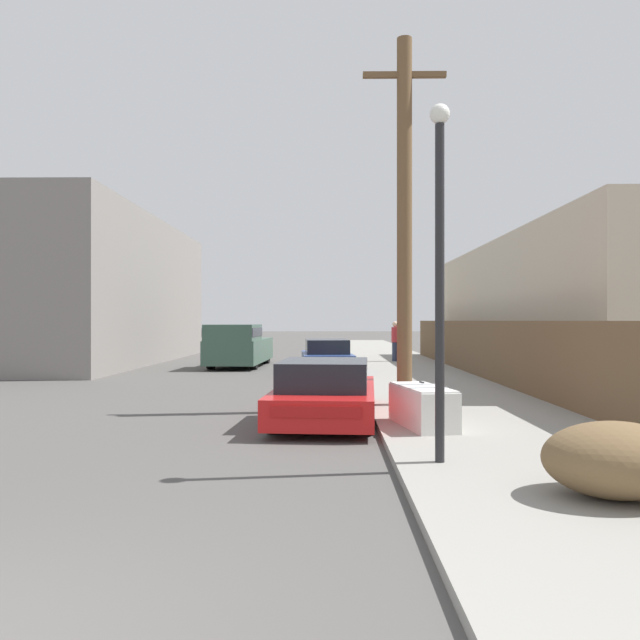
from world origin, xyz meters
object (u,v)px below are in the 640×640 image
object	(u,v)px
parked_sports_car_red	(326,393)
pickup_truck	(238,346)
discarded_fridge	(422,406)
utility_pole	(404,217)
brush_pile	(617,460)
street_lamp	(440,254)
pedestrian	(395,341)
car_parked_mid	(326,358)

from	to	relation	value
parked_sports_car_red	pickup_truck	size ratio (longest dim) A/B	0.80
discarded_fridge	utility_pole	distance (m)	4.65
discarded_fridge	parked_sports_car_red	xyz separation A→B (m)	(-1.67, 1.21, 0.08)
discarded_fridge	pickup_truck	distance (m)	16.12
brush_pile	street_lamp	bearing A→B (deg)	134.15
brush_pile	pedestrian	distance (m)	21.45
car_parked_mid	pedestrian	world-z (taller)	pedestrian
utility_pole	pedestrian	size ratio (longest dim) A/B	4.45
pedestrian	brush_pile	bearing A→B (deg)	-90.01
pickup_truck	utility_pole	world-z (taller)	utility_pole
pickup_truck	street_lamp	bearing A→B (deg)	108.42
discarded_fridge	brush_pile	bearing A→B (deg)	-83.51
parked_sports_car_red	pickup_truck	distance (m)	14.46
pickup_truck	street_lamp	distance (m)	18.72
parked_sports_car_red	car_parked_mid	bearing A→B (deg)	93.97
car_parked_mid	pickup_truck	size ratio (longest dim) A/B	0.74
car_parked_mid	street_lamp	bearing A→B (deg)	-87.78
pickup_truck	brush_pile	bearing A→B (deg)	111.29
parked_sports_car_red	pedestrian	size ratio (longest dim) A/B	2.60
street_lamp	car_parked_mid	bearing A→B (deg)	96.02
car_parked_mid	parked_sports_car_red	bearing A→B (deg)	-93.64
discarded_fridge	street_lamp	distance (m)	3.57
parked_sports_car_red	pedestrian	bearing A→B (deg)	83.09
parked_sports_car_red	utility_pole	size ratio (longest dim) A/B	0.58
discarded_fridge	street_lamp	size ratio (longest dim) A/B	0.41
car_parked_mid	brush_pile	world-z (taller)	car_parked_mid
discarded_fridge	pedestrian	bearing A→B (deg)	74.46
discarded_fridge	brush_pile	xyz separation A→B (m)	(1.35, -4.27, 0.04)
brush_pile	pedestrian	world-z (taller)	pedestrian
pickup_truck	car_parked_mid	bearing A→B (deg)	138.75
parked_sports_car_red	utility_pole	xyz separation A→B (m)	(1.70, 1.58, 3.63)
utility_pole	street_lamp	world-z (taller)	utility_pole
utility_pole	pedestrian	bearing A→B (deg)	84.74
street_lamp	discarded_fridge	bearing A→B (deg)	86.17
discarded_fridge	parked_sports_car_red	world-z (taller)	parked_sports_car_red
street_lamp	pedestrian	world-z (taller)	street_lamp
street_lamp	brush_pile	xyz separation A→B (m)	(1.53, -1.58, -2.29)
utility_pole	street_lamp	xyz separation A→B (m)	(-0.21, -5.49, -1.38)
street_lamp	pedestrian	size ratio (longest dim) A/B	2.58
discarded_fridge	pickup_truck	bearing A→B (deg)	98.48
pickup_truck	pedestrian	world-z (taller)	pedestrian
pickup_truck	pedestrian	size ratio (longest dim) A/B	3.25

